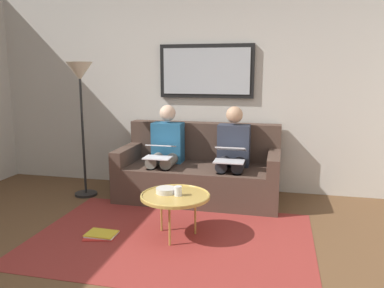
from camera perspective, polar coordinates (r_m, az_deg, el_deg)
wall_rear at (r=5.10m, az=2.31°, el=7.94°), size 6.00×0.12×2.60m
area_rug at (r=3.73m, az=-3.05°, el=-13.77°), size 2.60×1.80×0.01m
couch at (r=4.79m, az=1.13°, el=-4.24°), size 1.94×0.90×0.90m
framed_mirror at (r=5.00m, az=2.13°, el=10.75°), size 1.22×0.05×0.68m
coffee_table at (r=3.62m, az=-2.50°, el=-7.74°), size 0.65×0.65×0.42m
cup at (r=3.58m, az=-2.08°, el=-6.98°), size 0.07×0.07×0.09m
bowl at (r=3.67m, az=-3.88°, el=-6.89°), size 0.19×0.19×0.05m
person_left at (r=4.59m, az=6.05°, el=-1.16°), size 0.38×0.58×1.14m
laptop_silver at (r=4.35m, az=5.67°, el=-1.53°), size 0.33×0.37×0.16m
person_right at (r=4.75m, az=-3.92°, el=-0.69°), size 0.38×0.58×1.14m
laptop_white at (r=4.52m, az=-4.83°, el=-1.02°), size 0.31×0.35×0.15m
magazine_stack at (r=3.86m, az=-13.36°, el=-12.95°), size 0.32×0.26×0.03m
standing_lamp at (r=4.88m, az=-16.24°, el=8.23°), size 0.32×0.32×1.66m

